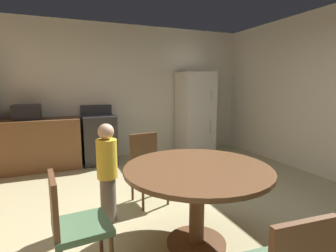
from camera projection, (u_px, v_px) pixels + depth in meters
name	position (u px, v px, depth m)	size (l,w,h in m)	color
ground_plane	(186.00, 231.00, 2.68)	(14.00, 14.00, 0.00)	tan
wall_back	(119.00, 92.00, 5.39)	(5.83, 0.12, 2.70)	silver
kitchen_counter	(27.00, 145.00, 4.52)	(1.77, 0.60, 0.90)	brown
oven_range	(99.00, 139.00, 4.98)	(0.60, 0.60, 1.10)	#2D2B28
refrigerator	(195.00, 113.00, 5.63)	(0.68, 0.68, 1.76)	silver
microwave	(27.00, 112.00, 4.45)	(0.44, 0.32, 0.26)	black
dining_table	(197.00, 182.00, 2.37)	(1.33, 1.33, 0.76)	brown
chair_west	(72.00, 222.00, 1.89)	(0.44, 0.44, 0.87)	brown
chair_north	(147.00, 163.00, 3.32)	(0.45, 0.45, 0.87)	brown
person_child	(107.00, 171.00, 2.80)	(0.31, 0.31, 1.09)	#665B51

